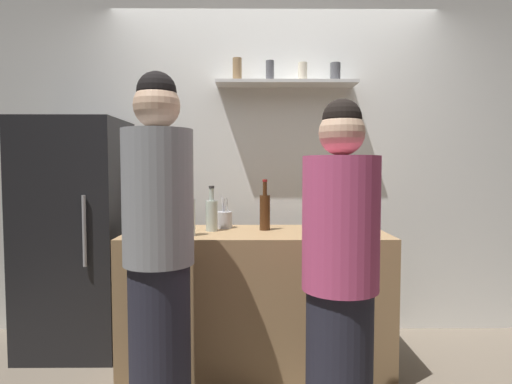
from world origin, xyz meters
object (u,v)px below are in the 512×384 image
Objects in this scene: wine_bottle_amber_glass at (265,211)px; wine_bottle_pale_glass at (212,214)px; person_pink_top at (340,282)px; person_grey_hoodie at (159,254)px; baking_pan at (159,228)px; wine_bottle_dark_glass at (345,212)px; refrigerator at (77,236)px; water_bottle_plastic at (188,216)px; utensil_holder at (224,220)px.

wine_bottle_amber_glass is 0.34m from wine_bottle_pale_glass.
person_grey_hoodie is at bearing -148.45° from person_pink_top.
baking_pan is 0.21× the size of person_pink_top.
person_grey_hoodie is (-1.03, -0.59, -0.14)m from wine_bottle_dark_glass.
wine_bottle_pale_glass is at bearing 5.67° from baking_pan.
wine_bottle_amber_glass is at bearing 169.12° from wine_bottle_dark_glass.
refrigerator is at bearing 65.71° from person_grey_hoodie.
wine_bottle_amber_glass is at bearing -10.73° from refrigerator.
water_bottle_plastic is at bearing -172.49° from wine_bottle_dark_glass.
utensil_holder is 0.14× the size of person_pink_top.
person_grey_hoodie reaches higher than wine_bottle_dark_glass.
person_grey_hoodie is (-0.84, 0.18, 0.09)m from person_pink_top.
baking_pan is 0.34m from wine_bottle_pale_glass.
refrigerator reaches higher than baking_pan.
wine_bottle_amber_glass is at bearing 6.07° from baking_pan.
wine_bottle_dark_glass is 0.19× the size of person_grey_hoodie.
person_pink_top reaches higher than wine_bottle_amber_glass.
refrigerator is 1.22m from person_grey_hoodie.
person_grey_hoodie is at bearing -127.77° from wine_bottle_amber_glass.
refrigerator reaches higher than wine_bottle_pale_glass.
wine_bottle_pale_glass is at bearing -117.36° from utensil_holder.
wine_bottle_amber_glass is at bearing 153.32° from person_pink_top.
utensil_holder is at bearing -8.42° from refrigerator.
refrigerator is 7.29× the size of utensil_holder.
person_grey_hoodie is at bearing -77.59° from baking_pan.
water_bottle_plastic is 0.16× the size of person_pink_top.
wine_bottle_dark_glass is at bearing -10.88° from wine_bottle_amber_glass.
water_bottle_plastic is at bearing -120.88° from utensil_holder.
wine_bottle_pale_glass is at bearing 176.07° from wine_bottle_dark_glass.
wine_bottle_dark_glass is at bearing -13.91° from utensil_holder.
water_bottle_plastic is 1.03m from person_pink_top.
wine_bottle_dark_glass reaches higher than utensil_holder.
wine_bottle_dark_glass reaches higher than wine_bottle_pale_glass.
wine_bottle_amber_glass is 1.14× the size of wine_bottle_pale_glass.
water_bottle_plastic is at bearing -154.20° from wine_bottle_amber_glass.
wine_bottle_dark_glass is (0.77, -0.19, 0.07)m from utensil_holder.
wine_bottle_dark_glass is 0.21× the size of person_pink_top.
person_grey_hoodie reaches higher than baking_pan.
utensil_holder is at bearing 7.25° from person_grey_hoodie.
wine_bottle_amber_glass is (0.67, 0.07, 0.10)m from baking_pan.
wine_bottle_amber_glass is (0.27, -0.09, 0.07)m from utensil_holder.
utensil_holder is 0.80m from wine_bottle_dark_glass.
person_grey_hoodie reaches higher than wine_bottle_pale_glass.
person_pink_top reaches higher than wine_bottle_dark_glass.
wine_bottle_amber_glass is at bearing -19.29° from utensil_holder.
water_bottle_plastic is (0.21, -0.15, 0.09)m from baking_pan.
baking_pan is 0.68m from wine_bottle_amber_glass.
person_grey_hoodie is (-0.07, -0.47, -0.13)m from water_bottle_plastic.
person_grey_hoodie is at bearing -150.16° from wine_bottle_dark_glass.
refrigerator is 0.93× the size of person_grey_hoodie.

